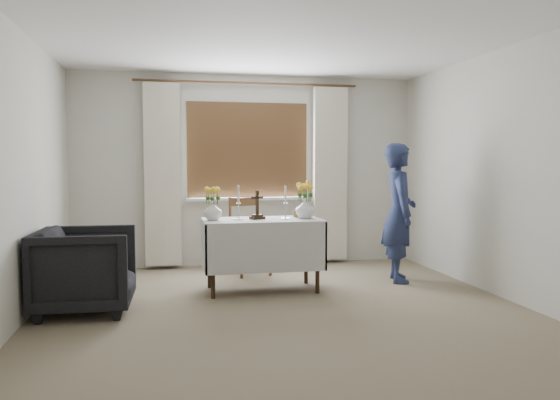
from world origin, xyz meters
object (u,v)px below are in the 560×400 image
(armchair, at_px, (86,270))
(person, at_px, (399,213))
(flower_vase_right, at_px, (305,208))
(wooden_chair, at_px, (250,236))
(wooden_cross, at_px, (257,205))
(altar_table, at_px, (262,255))
(flower_vase_left, at_px, (213,211))

(armchair, bearing_deg, person, -77.47)
(flower_vase_right, bearing_deg, person, 7.95)
(wooden_chair, bearing_deg, wooden_cross, -107.48)
(altar_table, distance_m, person, 1.67)
(wooden_chair, height_order, person, person)
(wooden_chair, distance_m, person, 1.79)
(wooden_cross, height_order, flower_vase_right, wooden_cross)
(wooden_cross, bearing_deg, flower_vase_right, -22.65)
(altar_table, height_order, wooden_cross, wooden_cross)
(altar_table, bearing_deg, flower_vase_left, 178.51)
(person, bearing_deg, armchair, 113.60)
(wooden_cross, bearing_deg, altar_table, -35.38)
(altar_table, bearing_deg, flower_vase_right, -0.56)
(armchair, distance_m, wooden_cross, 1.81)
(altar_table, bearing_deg, person, 5.51)
(wooden_chair, distance_m, flower_vase_left, 1.07)
(altar_table, bearing_deg, wooden_cross, 165.31)
(person, bearing_deg, wooden_chair, 78.81)
(altar_table, height_order, flower_vase_left, flower_vase_left)
(armchair, distance_m, flower_vase_right, 2.28)
(armchair, xyz_separation_m, flower_vase_right, (2.17, 0.49, 0.48))
(person, relative_size, wooden_cross, 5.16)
(wooden_chair, xyz_separation_m, person, (1.61, -0.71, 0.32))
(person, xyz_separation_m, flower_vase_left, (-2.13, -0.14, 0.07))
(flower_vase_left, bearing_deg, wooden_cross, -0.04)
(person, bearing_deg, wooden_cross, 107.43)
(altar_table, xyz_separation_m, flower_vase_right, (0.47, -0.00, 0.49))
(person, distance_m, wooden_cross, 1.67)
(armchair, relative_size, flower_vase_left, 4.33)
(wooden_cross, bearing_deg, armchair, 176.29)
(altar_table, xyz_separation_m, wooden_cross, (-0.05, 0.01, 0.53))
(flower_vase_left, relative_size, flower_vase_right, 0.92)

